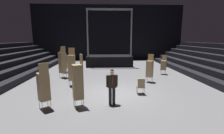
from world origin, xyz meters
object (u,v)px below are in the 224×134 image
object	(u,v)px
man_with_tie	(112,85)
chair_stack_rear_left	(150,68)
chair_stack_mid_right	(72,67)
chair_stack_front_left	(78,81)
loose_chair_near_man	(141,85)
chair_stack_front_right	(164,65)
chair_stack_mid_left	(62,62)
stage_riser	(109,60)
chair_stack_rear_right	(44,86)
chair_stack_mid_centre	(64,61)

from	to	relation	value
man_with_tie	chair_stack_rear_left	distance (m)	4.85
chair_stack_mid_right	chair_stack_front_left	bearing A→B (deg)	104.22
chair_stack_rear_left	loose_chair_near_man	world-z (taller)	chair_stack_rear_left
chair_stack_front_right	chair_stack_mid_left	world-z (taller)	chair_stack_mid_left
stage_riser	chair_stack_front_left	size ratio (longest dim) A/B	2.55
chair_stack_front_right	chair_stack_rear_right	distance (m)	10.38
chair_stack_front_left	chair_stack_rear_left	xyz separation A→B (m)	(4.49, 4.07, -0.21)
stage_riser	chair_stack_front_left	bearing A→B (deg)	-98.67
chair_stack_mid_right	chair_stack_mid_centre	distance (m)	4.61
chair_stack_front_left	chair_stack_front_right	size ratio (longest dim) A/B	1.45
chair_stack_front_left	chair_stack_mid_centre	distance (m)	8.14
loose_chair_near_man	man_with_tie	bearing A→B (deg)	-138.54
chair_stack_front_left	chair_stack_rear_left	world-z (taller)	chair_stack_front_left
chair_stack_mid_left	chair_stack_rear_left	world-z (taller)	chair_stack_mid_left
man_with_tie	chair_stack_mid_left	size ratio (longest dim) A/B	0.68
chair_stack_mid_right	loose_chair_near_man	bearing A→B (deg)	154.65
chair_stack_mid_right	man_with_tie	bearing A→B (deg)	126.71
stage_riser	loose_chair_near_man	world-z (taller)	stage_riser
chair_stack_rear_left	chair_stack_mid_right	bearing A→B (deg)	38.09
stage_riser	chair_stack_mid_left	world-z (taller)	stage_riser
chair_stack_front_right	chair_stack_rear_left	size ratio (longest dim) A/B	0.83
chair_stack_rear_left	loose_chair_near_man	size ratio (longest dim) A/B	2.17
chair_stack_rear_left	chair_stack_rear_right	xyz separation A→B (m)	(-6.00, -4.18, 0.04)
chair_stack_mid_left	chair_stack_front_right	bearing A→B (deg)	-45.20
chair_stack_front_right	stage_riser	bearing A→B (deg)	-15.99
chair_stack_front_right	chair_stack_rear_right	bearing A→B (deg)	70.61
loose_chair_near_man	chair_stack_mid_left	bearing A→B (deg)	145.71
stage_riser	chair_stack_mid_left	distance (m)	7.05
chair_stack_rear_left	man_with_tie	bearing A→B (deg)	84.12
chair_stack_front_right	chair_stack_mid_left	xyz separation A→B (m)	(-8.67, -0.80, 0.42)
man_with_tie	chair_stack_front_left	xyz separation A→B (m)	(-1.57, -0.19, 0.24)
man_with_tie	chair_stack_front_right	bearing A→B (deg)	-139.25
chair_stack_front_right	loose_chair_near_man	bearing A→B (deg)	88.29
chair_stack_front_left	chair_stack_rear_left	distance (m)	6.06
chair_stack_mid_centre	man_with_tie	bearing A→B (deg)	-31.54
man_with_tie	loose_chair_near_man	xyz separation A→B (m)	(1.70, 1.35, -0.46)
chair_stack_front_left	chair_stack_rear_left	size ratio (longest dim) A/B	1.21
chair_stack_rear_left	chair_stack_rear_right	world-z (taller)	chair_stack_rear_right
man_with_tie	loose_chair_near_man	bearing A→B (deg)	-153.31
chair_stack_front_left	chair_stack_rear_right	size ratio (longest dim) A/B	1.16
chair_stack_front_right	loose_chair_near_man	size ratio (longest dim) A/B	1.81
chair_stack_front_right	chair_stack_mid_right	world-z (taller)	chair_stack_mid_right
chair_stack_mid_left	chair_stack_rear_right	distance (m)	5.90
chair_stack_front_right	chair_stack_rear_left	bearing A→B (deg)	82.28
stage_riser	chair_stack_rear_left	distance (m)	7.96
man_with_tie	stage_riser	bearing A→B (deg)	-102.61
stage_riser	chair_stack_mid_right	size ratio (longest dim) A/B	2.46
chair_stack_front_left	loose_chair_near_man	distance (m)	3.69
chair_stack_rear_right	loose_chair_near_man	size ratio (longest dim) A/B	2.26
loose_chair_near_man	chair_stack_front_left	bearing A→B (deg)	-151.70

